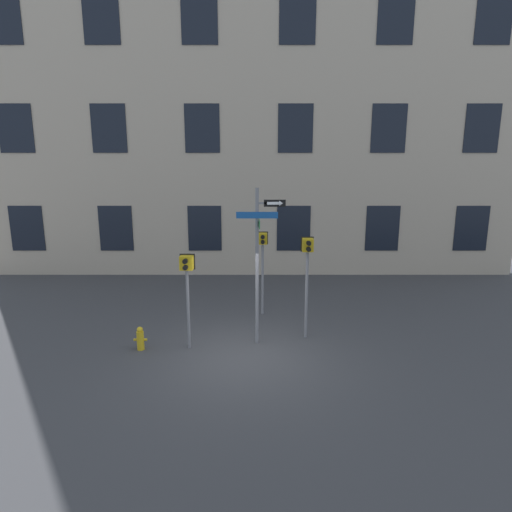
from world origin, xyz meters
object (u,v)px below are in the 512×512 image
object	(u,v)px
pedestrian_signal_right	(306,261)
pedestrian_signal_across	(262,252)
pedestrian_signal_left	(186,276)
street_sign_pole	(258,254)
fire_hydrant	(139,339)

from	to	relation	value
pedestrian_signal_right	pedestrian_signal_across	distance (m)	2.27
pedestrian_signal_left	pedestrian_signal_right	size ratio (longest dim) A/B	0.88
street_sign_pole	pedestrian_signal_right	distance (m)	1.40
pedestrian_signal_left	fire_hydrant	size ratio (longest dim) A/B	4.00
pedestrian_signal_left	pedestrian_signal_across	world-z (taller)	pedestrian_signal_across
pedestrian_signal_right	pedestrian_signal_across	bearing A→B (deg)	121.70
street_sign_pole	fire_hydrant	distance (m)	3.83
fire_hydrant	pedestrian_signal_left	bearing A→B (deg)	4.86
pedestrian_signal_right	pedestrian_signal_across	size ratio (longest dim) A/B	1.05
pedestrian_signal_across	fire_hydrant	bearing A→B (deg)	-139.71
pedestrian_signal_left	pedestrian_signal_across	bearing A→B (deg)	53.12
pedestrian_signal_right	fire_hydrant	distance (m)	4.90
street_sign_pole	pedestrian_signal_right	xyz separation A→B (m)	(1.32, 0.38, -0.28)
street_sign_pole	pedestrian_signal_across	world-z (taller)	street_sign_pole
street_sign_pole	pedestrian_signal_left	world-z (taller)	street_sign_pole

